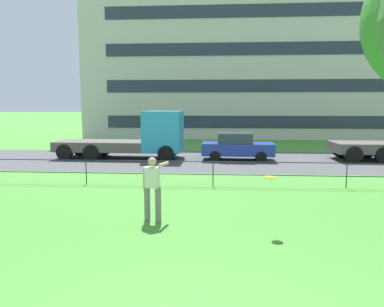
# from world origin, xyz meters

# --- Properties ---
(street_strip) EXTENTS (80.00, 7.81, 0.01)m
(street_strip) POSITION_xyz_m (0.00, 16.60, 0.00)
(street_strip) COLOR #4C4C51
(street_strip) RESTS_ON ground
(park_fence) EXTENTS (40.02, 0.04, 1.00)m
(park_fence) POSITION_xyz_m (-0.00, 10.10, 0.68)
(park_fence) COLOR black
(park_fence) RESTS_ON ground
(person_thrower) EXTENTS (0.64, 0.74, 1.74)m
(person_thrower) POSITION_xyz_m (-1.55, 5.73, 0.94)
(person_thrower) COLOR slate
(person_thrower) RESTS_ON ground
(frisbee) EXTENTS (0.29, 0.29, 0.03)m
(frisbee) POSITION_xyz_m (1.45, 5.14, 1.36)
(frisbee) COLOR yellow
(flatbed_truck_far_left) EXTENTS (7.35, 2.56, 2.75)m
(flatbed_truck_far_left) POSITION_xyz_m (-4.44, 17.08, 1.22)
(flatbed_truck_far_left) COLOR #2D99D1
(flatbed_truck_far_left) RESTS_ON ground
(car_blue_center) EXTENTS (4.06, 1.93, 1.54)m
(car_blue_center) POSITION_xyz_m (1.26, 16.87, 0.78)
(car_blue_center) COLOR #233899
(car_blue_center) RESTS_ON ground
(apartment_building_background) EXTENTS (31.27, 12.27, 16.26)m
(apartment_building_background) POSITION_xyz_m (3.14, 35.17, 8.13)
(apartment_building_background) COLOR beige
(apartment_building_background) RESTS_ON ground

